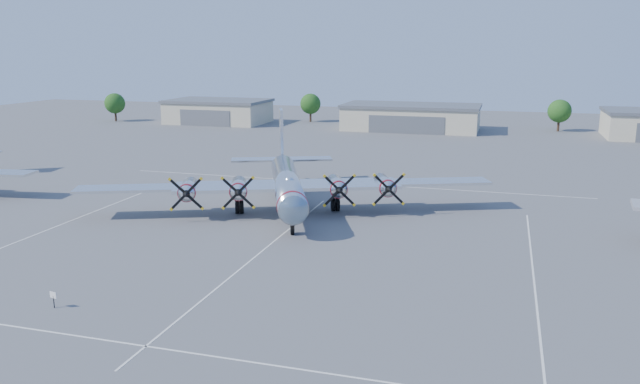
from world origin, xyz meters
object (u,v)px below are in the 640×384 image
(hangar_center, at_px, (411,117))
(info_placard, at_px, (53,297))
(main_bomber_b29, at_px, (287,208))
(hangar_west, at_px, (218,111))
(tree_far_west, at_px, (115,103))
(tree_west, at_px, (310,104))
(tree_east, at_px, (560,111))

(hangar_center, height_order, info_placard, hangar_center)
(main_bomber_b29, xyz_separation_m, info_placard, (-5.89, -29.79, 0.79))
(hangar_west, xyz_separation_m, main_bomber_b29, (42.04, -71.05, -2.71))
(hangar_west, relative_size, info_placard, 20.02)
(tree_far_west, xyz_separation_m, tree_west, (45.00, 12.00, 0.00))
(tree_west, xyz_separation_m, tree_east, (55.00, -2.00, 0.00))
(hangar_west, distance_m, hangar_center, 45.00)
(main_bomber_b29, bearing_deg, tree_east, 44.51)
(hangar_west, distance_m, main_bomber_b29, 82.60)
(hangar_center, xyz_separation_m, main_bomber_b29, (-2.96, -71.05, -2.71))
(tree_far_west, bearing_deg, main_bomber_b29, -45.02)
(tree_east, bearing_deg, hangar_center, -168.62)
(hangar_center, bearing_deg, tree_far_west, -176.76)
(info_placard, bearing_deg, hangar_center, 97.17)
(info_placard, bearing_deg, tree_west, 110.62)
(tree_far_west, height_order, info_placard, tree_far_west)
(hangar_center, relative_size, tree_west, 4.31)
(hangar_west, bearing_deg, main_bomber_b29, -59.39)
(tree_west, distance_m, tree_east, 55.04)
(tree_west, bearing_deg, hangar_west, -158.11)
(main_bomber_b29, bearing_deg, hangar_west, 98.27)
(tree_far_west, distance_m, tree_east, 100.50)
(tree_far_west, distance_m, main_bomber_b29, 94.93)
(main_bomber_b29, relative_size, info_placard, 38.10)
(hangar_west, bearing_deg, tree_east, 4.60)
(tree_east, xyz_separation_m, main_bomber_b29, (-32.96, -77.08, -4.22))
(tree_west, bearing_deg, tree_east, -2.08)
(hangar_west, relative_size, tree_west, 3.40)
(hangar_west, height_order, main_bomber_b29, hangar_west)
(tree_far_west, bearing_deg, tree_west, 14.93)
(tree_far_west, bearing_deg, hangar_center, 3.24)
(hangar_center, height_order, tree_west, tree_west)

